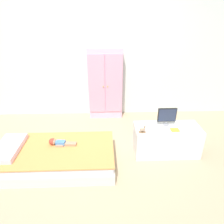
# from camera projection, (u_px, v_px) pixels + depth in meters

# --- Properties ---
(ground_plane) EXTENTS (10.00, 10.00, 0.02)m
(ground_plane) POSITION_uv_depth(u_px,v_px,m) (94.00, 159.00, 3.01)
(ground_plane) COLOR tan
(back_wall) EXTENTS (6.40, 0.05, 2.70)m
(back_wall) POSITION_uv_depth(u_px,v_px,m) (95.00, 49.00, 3.83)
(back_wall) COLOR silver
(back_wall) RESTS_ON ground_plane
(bed) EXTENTS (1.64, 0.87, 0.28)m
(bed) POSITION_uv_depth(u_px,v_px,m) (56.00, 157.00, 2.83)
(bed) COLOR silver
(bed) RESTS_ON ground_plane
(pillow) EXTENTS (0.32, 0.62, 0.07)m
(pillow) POSITION_uv_depth(u_px,v_px,m) (8.00, 148.00, 2.73)
(pillow) COLOR silver
(pillow) RESTS_ON bed
(doll) EXTENTS (0.39, 0.14, 0.10)m
(doll) POSITION_uv_depth(u_px,v_px,m) (58.00, 142.00, 2.84)
(doll) COLOR #4C84C6
(doll) RESTS_ON bed
(wardrobe) EXTENTS (0.67, 0.28, 1.40)m
(wardrobe) POSITION_uv_depth(u_px,v_px,m) (105.00, 84.00, 3.97)
(wardrobe) COLOR #EFADCC
(wardrobe) RESTS_ON ground_plane
(tv_stand) EXTENTS (0.97, 0.43, 0.45)m
(tv_stand) POSITION_uv_depth(u_px,v_px,m) (166.00, 140.00, 3.05)
(tv_stand) COLOR silver
(tv_stand) RESTS_ON ground_plane
(tv_monitor) EXTENTS (0.28, 0.10, 0.27)m
(tv_monitor) POSITION_uv_depth(u_px,v_px,m) (167.00, 116.00, 2.95)
(tv_monitor) COLOR #99999E
(tv_monitor) RESTS_ON tv_stand
(rocking_horse_toy) EXTENTS (0.10, 0.04, 0.12)m
(rocking_horse_toy) POSITION_uv_depth(u_px,v_px,m) (143.00, 129.00, 2.80)
(rocking_horse_toy) COLOR #8E6642
(rocking_horse_toy) RESTS_ON tv_stand
(book_yellow) EXTENTS (0.11, 0.08, 0.02)m
(book_yellow) POSITION_uv_depth(u_px,v_px,m) (175.00, 130.00, 2.87)
(book_yellow) COLOR gold
(book_yellow) RESTS_ON tv_stand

